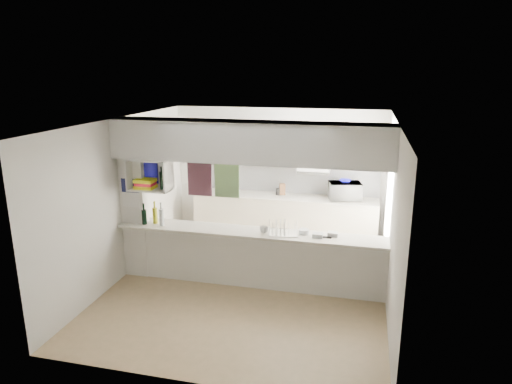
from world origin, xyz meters
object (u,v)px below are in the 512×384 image
(microwave, at_px, (345,191))
(wine_bottles, at_px, (154,216))
(dish_rack, at_px, (283,228))
(bowl, at_px, (345,181))

(microwave, distance_m, wine_bottles, 3.62)
(wine_bottles, bearing_deg, dish_rack, 1.72)
(microwave, height_order, dish_rack, microwave)
(bowl, distance_m, wine_bottles, 3.63)
(bowl, height_order, dish_rack, bowl)
(microwave, height_order, wine_bottles, wine_bottles)
(dish_rack, bearing_deg, wine_bottles, 170.31)
(microwave, xyz_separation_m, wine_bottles, (-2.90, -2.17, -0.03))
(dish_rack, distance_m, wine_bottles, 2.09)
(microwave, xyz_separation_m, dish_rack, (-0.81, -2.11, -0.07))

